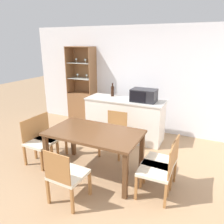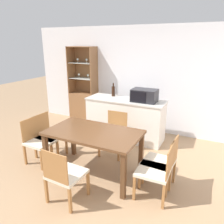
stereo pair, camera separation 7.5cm
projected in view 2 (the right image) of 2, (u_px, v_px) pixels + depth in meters
name	position (u px, v px, depth m)	size (l,w,h in m)	color
ground_plane	(103.00, 189.00, 3.38)	(18.00, 18.00, 0.00)	#A37F5B
wall_back	(155.00, 81.00, 5.23)	(6.80, 0.06, 2.55)	silver
kitchen_counter	(125.00, 119.00, 5.05)	(1.79, 0.62, 0.93)	white
display_cabinet	(84.00, 101.00, 6.06)	(0.74, 0.39, 2.06)	brown
dining_table	(94.00, 137.00, 3.60)	(1.53, 0.88, 0.77)	brown
dining_chair_side_right_far	(161.00, 162.00, 3.32)	(0.49, 0.49, 0.84)	beige
dining_chair_side_left_near	(39.00, 141.00, 4.03)	(0.47, 0.47, 0.84)	beige
dining_chair_side_left_far	(48.00, 135.00, 4.26)	(0.47, 0.47, 0.84)	beige
dining_chair_head_near	(65.00, 175.00, 3.01)	(0.47, 0.47, 0.84)	beige
dining_chair_head_far	(114.00, 134.00, 4.35)	(0.47, 0.47, 0.84)	beige
dining_chair_side_right_near	(157.00, 171.00, 3.10)	(0.46, 0.46, 0.84)	beige
microwave	(144.00, 95.00, 4.69)	(0.54, 0.37, 0.27)	#232328
wine_bottle	(113.00, 91.00, 5.17)	(0.08, 0.08, 0.32)	black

